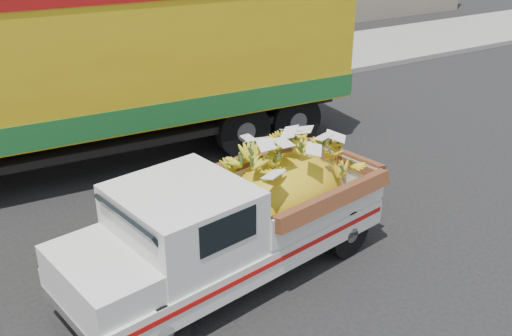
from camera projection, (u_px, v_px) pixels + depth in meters
ground at (158, 312)px, 7.06m from camera, size 100.00×100.00×0.00m
curb at (29, 128)px, 12.66m from camera, size 60.00×0.25×0.15m
sidewalk at (11, 103)px, 14.28m from camera, size 60.00×4.00×0.14m
pickup_truck at (248, 214)px, 7.61m from camera, size 4.64×2.32×1.55m
semi_trailer at (38, 61)px, 9.89m from camera, size 12.04×3.24×3.80m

